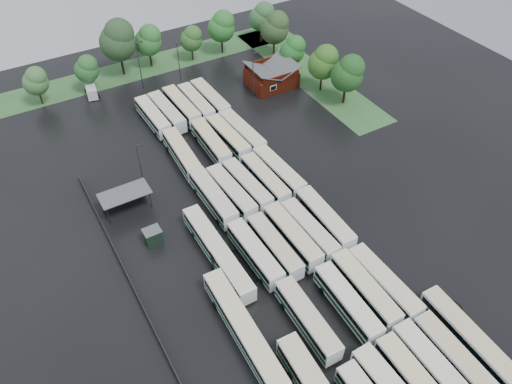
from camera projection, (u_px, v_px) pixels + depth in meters
ground at (284, 255)px, 76.24m from camera, size 160.00×160.00×0.00m
brick_building at (271, 78)px, 110.60m from camera, size 10.07×8.60×5.39m
wash_shed at (124, 194)px, 81.67m from camera, size 8.20×4.20×3.58m
utility_hut at (153, 236)px, 77.28m from camera, size 2.70×2.20×2.62m
grass_strip_north at (143, 67)px, 117.61m from camera, size 80.00×10.00×0.01m
grass_strip_east at (308, 73)px, 115.58m from camera, size 10.00×50.00×0.01m
west_fence at (127, 275)px, 72.68m from camera, size 0.10×50.00×1.20m
bus_r0c2 at (417, 384)px, 59.27m from camera, size 3.14×13.01×3.60m
bus_r0c3 at (434, 369)px, 60.65m from camera, size 3.03×13.01×3.61m
bus_r0c4 at (455, 359)px, 61.68m from camera, size 2.98×12.75×3.53m
bus_r1c0 at (307, 319)px, 65.79m from camera, size 3.03×12.68×3.51m
bus_r1c2 at (347, 303)px, 67.67m from camera, size 3.13×12.71×3.51m
bus_r1c3 at (365, 289)px, 69.20m from camera, size 3.13×13.00×3.60m
bus_r1c4 at (384, 283)px, 69.95m from camera, size 2.91×13.06×3.63m
bus_r2c0 at (255, 253)px, 73.96m from camera, size 2.79×12.62×3.51m
bus_r2c1 at (275, 246)px, 74.99m from camera, size 2.72×12.45×3.46m
bus_r2c2 at (292, 236)px, 76.40m from camera, size 2.76×12.88×3.58m
bus_r2c3 at (309, 230)px, 77.38m from camera, size 2.89×12.49×3.46m
bus_r2c4 at (325, 219)px, 78.94m from camera, size 3.13×13.20×3.65m
bus_r3c0 at (213, 197)px, 82.58m from camera, size 2.81×13.08×3.64m
bus_r3c1 at (231, 192)px, 83.53m from camera, size 3.24×12.75×3.52m
bus_r3c2 at (247, 185)px, 84.83m from camera, size 3.22×12.57×3.47m
bus_r3c3 at (265, 179)px, 85.95m from camera, size 2.82×12.44×3.45m
bus_r3c4 at (279, 171)px, 87.37m from camera, size 3.28×12.95×3.58m
bus_r4c0 at (182, 154)px, 90.96m from camera, size 3.42×13.17×3.63m
bus_r4c2 at (211, 142)px, 93.43m from camera, size 3.11×12.85×3.55m
bus_r4c3 at (228, 138)px, 94.57m from camera, size 3.14×12.73×3.52m
bus_r4c4 at (242, 133)px, 95.56m from camera, size 3.44×13.22×3.64m
bus_r5c0 at (153, 117)px, 99.58m from camera, size 2.93×12.60×3.49m
bus_r5c1 at (167, 112)px, 100.67m from camera, size 3.18×12.86×3.55m
bus_r5c2 at (182, 106)px, 102.17m from camera, size 3.06×12.99×3.60m
bus_r5c3 at (196, 103)px, 103.12m from camera, size 2.78×12.62×3.51m
bus_r5c4 at (210, 99)px, 104.16m from camera, size 3.04×13.09×3.63m
artic_bus_west_b at (218, 252)px, 74.11m from camera, size 2.69×18.83×3.49m
artic_bus_west_c at (244, 330)px, 64.53m from camera, size 3.26×19.30×3.57m
artic_bus_east at (480, 350)px, 62.55m from camera, size 3.23×18.95×3.50m
minibus at (91, 89)px, 108.03m from camera, size 3.02×5.94×2.47m
tree_north_0 at (36, 81)px, 102.58m from camera, size 5.24×5.24×8.68m
tree_north_1 at (87, 68)px, 106.34m from camera, size 5.18×5.18×8.58m
tree_north_2 at (118, 40)px, 109.41m from camera, size 8.06×8.06×13.35m
tree_north_3 at (149, 40)px, 113.50m from camera, size 6.22×6.22×10.30m
tree_north_4 at (192, 38)px, 116.40m from camera, size 5.21×5.21×8.62m
tree_north_5 at (222, 26)px, 118.06m from camera, size 6.48×6.48×10.74m
tree_north_6 at (263, 16)px, 123.74m from camera, size 5.89×5.89×9.75m
tree_east_0 at (348, 73)px, 101.75m from camera, size 6.73×6.73×11.15m
tree_east_1 at (324, 62)px, 105.66m from camera, size 6.46×6.46×10.70m
tree_east_2 at (293, 49)px, 111.72m from camera, size 5.55×5.54×9.17m
tree_east_3 at (275, 27)px, 117.10m from camera, size 6.68×6.68×11.06m
tree_east_4 at (262, 17)px, 122.86m from camera, size 6.08×6.08×10.07m
lamp_post_ne at (254, 72)px, 104.43m from camera, size 1.59×0.31×10.29m
lamp_post_nw at (140, 163)px, 83.83m from camera, size 1.40×0.27×9.09m
lamp_post_back_w at (140, 62)px, 106.63m from camera, size 1.69×0.33×10.95m
lamp_post_back_e at (179, 59)px, 109.53m from camera, size 1.42×0.28×9.21m
puddle_0 at (360, 371)px, 62.54m from camera, size 3.56×3.56×0.01m
puddle_1 at (420, 333)px, 66.46m from camera, size 2.69×2.69×0.01m
puddle_2 at (237, 269)px, 74.26m from camera, size 7.73×7.73×0.01m
puddle_3 at (310, 249)px, 77.02m from camera, size 3.16×3.16×0.01m
puddle_4 at (453, 308)px, 69.27m from camera, size 2.81×2.81×0.01m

